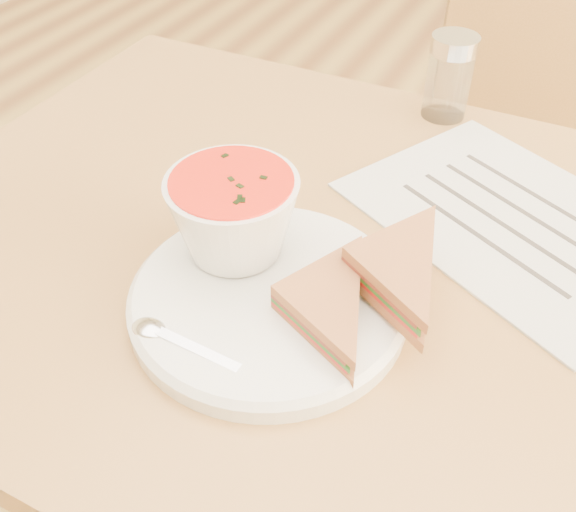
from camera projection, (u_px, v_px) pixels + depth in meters
The scene contains 9 objects.
dining_table at pixel (335, 451), 0.90m from camera, with size 1.00×0.70×0.75m, color brown, non-canonical shape.
chair_far at pixel (521, 230), 1.21m from camera, with size 0.36×0.36×0.82m, color brown, non-canonical shape.
plate at pixel (269, 300), 0.59m from camera, with size 0.26×0.26×0.02m, color white, non-canonical shape.
soup_bowl at pixel (234, 219), 0.60m from camera, with size 0.12×0.12×0.08m, color white, non-canonical shape.
sandwich_half_a at pixel (271, 299), 0.56m from camera, with size 0.11×0.11×0.03m, color #BD7042, non-canonical shape.
sandwich_half_b at pixel (341, 262), 0.57m from camera, with size 0.11×0.11×0.03m, color #BD7042, non-canonical shape.
spoon at pixel (195, 349), 0.53m from camera, with size 0.16×0.03×0.01m, color silver, non-canonical shape.
paper_menu at pixel (512, 218), 0.69m from camera, with size 0.33×0.24×0.00m, color silver, non-canonical shape.
condiment_shaker at pixel (449, 77), 0.82m from camera, with size 0.06×0.06×0.11m, color silver, non-canonical shape.
Camera 1 is at (0.16, -0.46, 1.18)m, focal length 40.00 mm.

